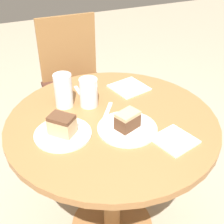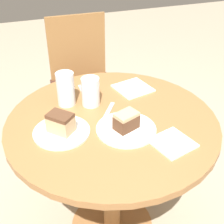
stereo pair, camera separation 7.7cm
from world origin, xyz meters
name	(u,v)px [view 1 (the left image)]	position (x,y,z in m)	size (l,w,h in m)	color
table	(112,149)	(0.00, 0.00, 0.57)	(0.92, 0.92, 0.74)	#9E6B3D
chair	(75,83)	(0.07, 0.82, 0.49)	(0.43, 0.43, 0.92)	olive
plate_near	(127,128)	(0.03, -0.09, 0.74)	(0.25, 0.25, 0.01)	white
plate_far	(63,134)	(-0.23, -0.02, 0.74)	(0.23, 0.23, 0.01)	white
cake_slice_near	(127,120)	(0.03, -0.09, 0.78)	(0.11, 0.10, 0.07)	brown
cake_slice_far	(62,125)	(-0.23, -0.02, 0.79)	(0.12, 0.12, 0.08)	tan
glass_lemonade	(89,94)	(-0.05, 0.15, 0.80)	(0.08, 0.08, 0.14)	beige
glass_water	(64,92)	(-0.16, 0.19, 0.81)	(0.08, 0.08, 0.16)	silver
napkin_stack	(129,88)	(0.19, 0.22, 0.74)	(0.20, 0.20, 0.01)	white
fork	(106,113)	(0.00, 0.06, 0.74)	(0.11, 0.15, 0.00)	silver
spoon	(79,92)	(-0.06, 0.28, 0.74)	(0.02, 0.12, 0.00)	silver
napkin_side	(175,140)	(0.17, -0.23, 0.74)	(0.18, 0.18, 0.01)	white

